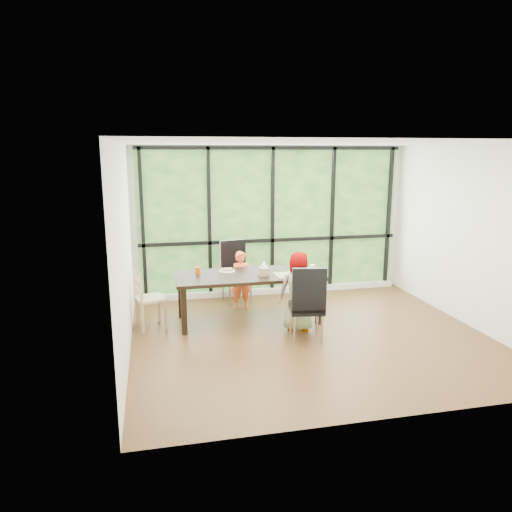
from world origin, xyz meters
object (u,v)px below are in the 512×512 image
chair_interior_leather (307,303)px  child_older (300,291)px  tissue_box (264,271)px  chair_window_leather (237,272)px  plate_near (293,275)px  plate_far (227,271)px  orange_cup (198,270)px  white_mug (312,267)px  child_toddler (241,281)px  chair_end_beech (150,299)px  green_cup (309,271)px  dining_table (248,297)px

chair_interior_leather → child_older: size_ratio=0.92×
tissue_box → chair_window_leather: bearing=102.2°
chair_interior_leather → tissue_box: bearing=-52.5°
child_older → plate_near: bearing=-71.8°
chair_interior_leather → plate_far: bearing=-41.2°
chair_window_leather → plate_near: 1.35m
child_older → orange_cup: 1.60m
plate_far → plate_near: plate_far is taller
chair_window_leather → child_older: bearing=-74.9°
orange_cup → plate_near: bearing=-15.2°
chair_interior_leather → tissue_box: 0.94m
plate_far → tissue_box: (0.51, -0.35, 0.05)m
child_older → tissue_box: bearing=-27.1°
chair_window_leather → white_mug: 1.41m
plate_far → white_mug: white_mug is taller
child_toddler → plate_near: child_toddler is taller
chair_end_beech → plate_near: (2.13, -0.23, 0.31)m
plate_far → plate_near: 1.03m
child_toddler → orange_cup: bearing=-150.6°
child_older → green_cup: 0.42m
green_cup → white_mug: 0.35m
tissue_box → child_toddler: bearing=107.2°
green_cup → child_older: bearing=-131.5°
chair_window_leather → plate_far: chair_window_leather is taller
orange_cup → white_mug: orange_cup is taller
dining_table → plate_near: 0.78m
chair_end_beech → white_mug: (2.53, 0.02, 0.34)m
child_toddler → chair_end_beech: bearing=-158.3°
child_toddler → green_cup: bearing=-42.1°
dining_table → tissue_box: 0.50m
chair_end_beech → plate_near: 2.16m
child_toddler → child_older: size_ratio=0.84×
plate_far → plate_near: size_ratio=1.18×
plate_near → chair_interior_leather: bearing=-90.7°
child_toddler → plate_far: 0.53m
chair_interior_leather → child_toddler: bearing=-57.2°
child_toddler → white_mug: bearing=-25.8°
child_older → chair_end_beech: bearing=0.8°
tissue_box → child_older: bearing=-42.4°
orange_cup → white_mug: bearing=-4.1°
white_mug → tissue_box: (-0.83, -0.17, 0.02)m
white_mug → chair_interior_leather: bearing=-112.9°
chair_window_leather → chair_interior_leather: size_ratio=1.00×
chair_interior_leather → plate_far: chair_interior_leather is taller
chair_window_leather → child_toddler: chair_window_leather is taller
plate_far → white_mug: size_ratio=3.02×
child_toddler → tissue_box: (0.22, -0.70, 0.32)m
chair_window_leather → orange_cup: 1.10m
child_toddler → plate_far: child_toddler is taller
tissue_box → plate_far: bearing=145.7°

